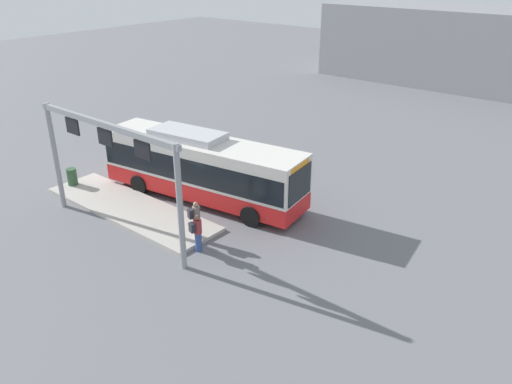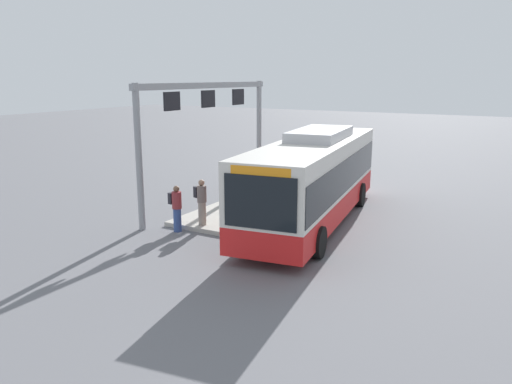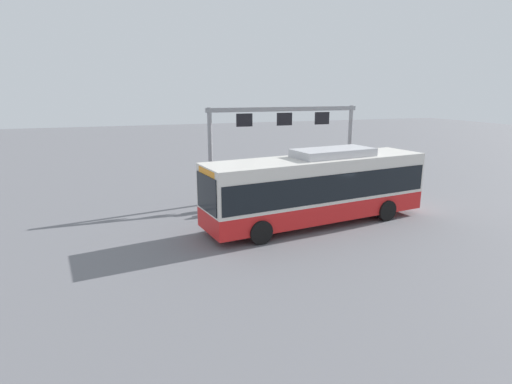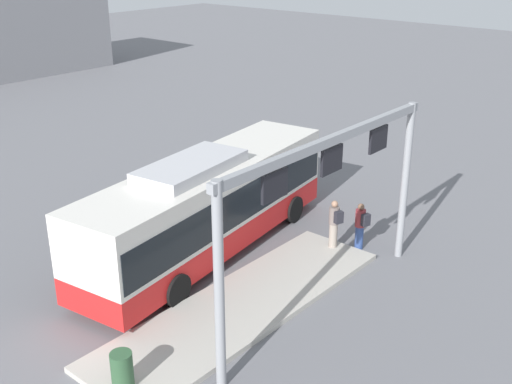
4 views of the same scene
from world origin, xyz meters
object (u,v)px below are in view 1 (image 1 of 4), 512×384
Objects in this scene: person_waiting_near at (197,232)px; person_boarding at (196,219)px; bus_main at (202,165)px; trash_bin at (72,177)px.

person_boarding is at bearing 64.92° from person_waiting_near.
bus_main is 5.15m from person_waiting_near.
person_waiting_near is at bearing -109.40° from person_boarding.
person_boarding is at bearing 1.57° from trash_bin.
bus_main is at bearing 62.31° from person_boarding.
trash_bin is (-9.05, -0.25, -0.44)m from person_boarding.
person_waiting_near is at bearing -2.05° from trash_bin.
person_waiting_near is (3.40, -3.76, -0.92)m from bus_main.
person_waiting_near is 1.86× the size of trash_bin.
trash_bin is at bearing 113.22° from person_boarding.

